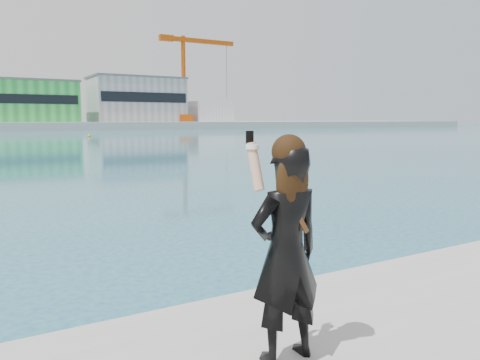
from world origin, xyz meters
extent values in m
cube|color=green|center=(8.00, 128.00, 7.00)|extent=(30.00, 16.00, 10.00)
cube|color=black|center=(8.00, 119.90, 7.50)|extent=(28.50, 0.20, 2.20)
cube|color=#59595B|center=(8.00, 128.00, 12.25)|extent=(30.60, 16.32, 0.50)
cube|color=gray|center=(40.00, 128.00, 8.00)|extent=(25.00, 15.00, 12.00)
cube|color=black|center=(40.00, 120.40, 8.60)|extent=(23.75, 0.20, 2.64)
cube|color=#59595B|center=(40.00, 128.00, 14.25)|extent=(25.50, 15.30, 0.50)
cube|color=silver|center=(62.00, 126.00, 5.00)|extent=(12.00, 10.00, 6.00)
cube|color=#C2470B|center=(52.00, 122.00, 3.00)|extent=(4.00, 4.00, 2.00)
cylinder|color=#C2470B|center=(52.00, 122.00, 15.00)|extent=(1.20, 1.20, 22.00)
cube|color=#C2470B|center=(58.00, 122.00, 25.00)|extent=(20.00, 1.20, 1.20)
cube|color=#C2470B|center=(47.00, 122.00, 25.00)|extent=(4.00, 1.60, 1.60)
cylinder|color=black|center=(66.00, 122.00, 17.00)|extent=(0.10, 0.10, 16.00)
cylinder|color=silver|center=(22.00, 121.00, 6.00)|extent=(0.16, 0.16, 8.00)
cube|color=red|center=(22.60, 121.00, 9.40)|extent=(1.20, 0.04, 0.80)
sphere|color=gold|center=(13.67, 70.35, 0.00)|extent=(0.50, 0.50, 0.50)
imported|color=black|center=(-0.51, -0.41, 1.65)|extent=(0.62, 0.41, 1.69)
sphere|color=black|center=(-0.51, -0.43, 2.44)|extent=(0.26, 0.26, 0.26)
ellipsoid|color=black|center=(-0.51, -0.48, 2.22)|extent=(0.28, 0.15, 0.45)
cylinder|color=tan|center=(-0.73, -0.31, 2.32)|extent=(0.08, 0.20, 0.37)
cylinder|color=white|center=(-0.73, -0.27, 2.47)|extent=(0.10, 0.10, 0.03)
cube|color=black|center=(-0.73, -0.23, 2.53)|extent=(0.06, 0.01, 0.12)
cube|color=#4C2D14|center=(-0.48, -0.50, 1.98)|extent=(0.24, 0.02, 0.35)
camera|label=1|loc=(-2.57, -3.24, 2.67)|focal=35.00mm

